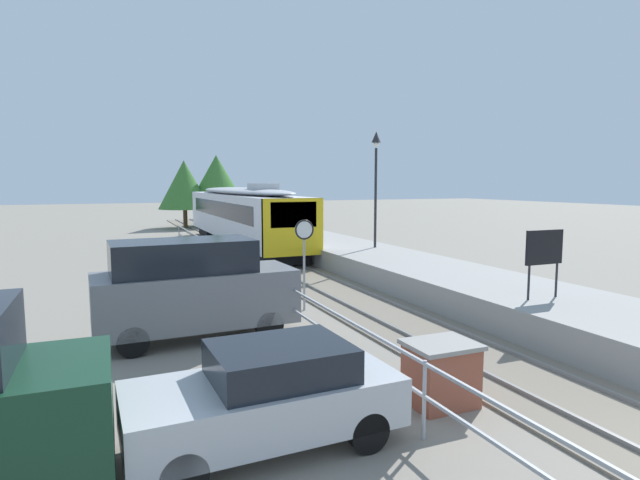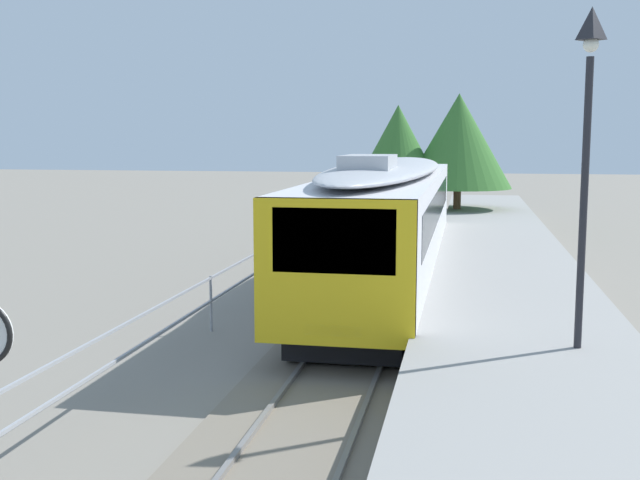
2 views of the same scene
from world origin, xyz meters
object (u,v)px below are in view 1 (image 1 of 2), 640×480
at_px(commuter_train, 242,212).
at_px(speed_limit_sign, 304,242).
at_px(platform_lamp_mid_platform, 376,167).
at_px(parked_van_grey, 193,288).
at_px(brick_utility_cabinet, 441,373).
at_px(parked_hatchback_silver, 268,395).
at_px(platform_notice_board, 544,250).

bearing_deg(commuter_train, speed_limit_sign, -97.52).
xyz_separation_m(commuter_train, platform_lamp_mid_platform, (4.02, -9.21, 2.48)).
relative_size(commuter_train, parked_van_grey, 3.72).
height_order(platform_lamp_mid_platform, brick_utility_cabinet, platform_lamp_mid_platform).
xyz_separation_m(brick_utility_cabinet, parked_hatchback_silver, (-3.24, -0.20, 0.22)).
xyz_separation_m(platform_notice_board, speed_limit_sign, (-4.92, 4.55, -0.06)).
xyz_separation_m(speed_limit_sign, parked_van_grey, (-3.60, -1.56, -0.83)).
bearing_deg(platform_lamp_mid_platform, parked_van_grey, -140.08).
bearing_deg(brick_utility_cabinet, platform_notice_board, 27.50).
xyz_separation_m(commuter_train, platform_notice_board, (2.84, -20.32, 0.04)).
xyz_separation_m(commuter_train, parked_van_grey, (-5.68, -17.32, -0.85)).
relative_size(speed_limit_sign, parked_van_grey, 0.56).
xyz_separation_m(commuter_train, speed_limit_sign, (-2.08, -15.77, -0.02)).
xyz_separation_m(platform_notice_board, parked_van_grey, (-8.52, 2.99, -0.89)).
relative_size(platform_notice_board, parked_van_grey, 0.36).
bearing_deg(platform_notice_board, brick_utility_cabinet, -152.50).
bearing_deg(speed_limit_sign, commuter_train, 82.48).
height_order(platform_notice_board, parked_hatchback_silver, platform_notice_board).
bearing_deg(brick_utility_cabinet, parked_van_grey, 120.76).
relative_size(platform_lamp_mid_platform, parked_hatchback_silver, 1.32).
distance_m(commuter_train, parked_van_grey, 18.25).
bearing_deg(platform_notice_board, parked_hatchback_silver, -161.06).
distance_m(commuter_train, speed_limit_sign, 15.90).
xyz_separation_m(platform_lamp_mid_platform, speed_limit_sign, (-6.10, -6.55, -2.50)).
xyz_separation_m(parked_hatchback_silver, parked_van_grey, (-0.13, 5.87, 0.50)).
distance_m(speed_limit_sign, parked_van_grey, 4.01).
bearing_deg(platform_lamp_mid_platform, parked_hatchback_silver, -124.36).
distance_m(commuter_train, platform_lamp_mid_platform, 10.35).
bearing_deg(platform_lamp_mid_platform, platform_notice_board, -96.04).
bearing_deg(commuter_train, platform_lamp_mid_platform, -66.45).
height_order(commuter_train, brick_utility_cabinet, commuter_train).
bearing_deg(speed_limit_sign, platform_lamp_mid_platform, 47.08).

